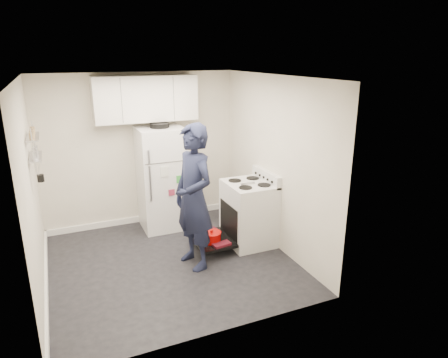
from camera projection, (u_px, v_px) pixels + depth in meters
name	position (u px, v px, depth m)	size (l,w,h in m)	color
room	(164.00, 179.00, 5.19)	(3.21, 3.21, 2.51)	black
electric_range	(248.00, 214.00, 6.00)	(0.66, 0.76, 1.10)	silver
open_oven_door	(212.00, 238.00, 5.83)	(0.55, 0.70, 0.22)	black
refrigerator	(162.00, 178.00, 6.47)	(0.72, 0.74, 1.74)	white
upper_cabinets	(146.00, 99.00, 6.19)	(1.60, 0.33, 0.70)	silver
wall_shelf_rack	(34.00, 147.00, 4.88)	(0.14, 0.60, 0.61)	#B2B2B7
person	(194.00, 198.00, 5.21)	(0.71, 0.47, 1.95)	#171B33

